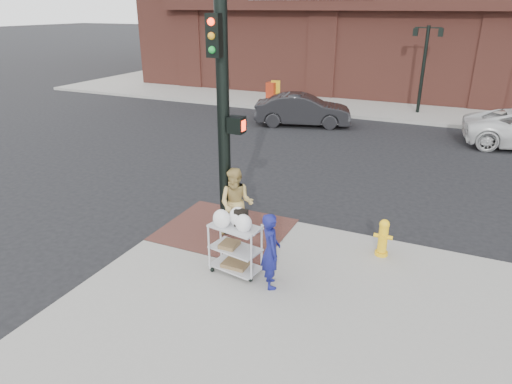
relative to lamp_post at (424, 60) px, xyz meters
The scene contains 12 objects.
ground 16.34m from the lamp_post, 97.13° to the right, with size 220.00×220.00×0.00m, color black.
brick_curb_ramp 15.52m from the lamp_post, 99.77° to the right, with size 2.80×2.40×0.01m, color #4A2A23.
lamp_post is the anchor object (origin of this frame).
parking_sign 10.64m from the lamp_post, behind, with size 0.05×0.05×2.20m, color black.
traffic_signal_pole 15.43m from the lamp_post, 99.24° to the right, with size 0.61×0.51×5.00m.
woman_blue 16.85m from the lamp_post, 92.59° to the right, with size 0.53×0.35×1.46m, color navy.
pedestrian_tan 15.52m from the lamp_post, 98.19° to the right, with size 0.78×0.61×1.61m, color tan.
sedan_dark 6.46m from the lamp_post, 136.26° to the right, with size 1.47×4.20×1.39m, color black.
utility_cart 16.77m from the lamp_post, 95.35° to the right, with size 1.04×0.69×1.33m.
fire_hydrant 14.93m from the lamp_post, 86.44° to the right, with size 0.38×0.27×0.81m.
newsbox_red 7.70m from the lamp_post, behind, with size 0.46×0.41×1.08m, color #9C2811.
newsbox_yellow 7.54m from the lamp_post, behind, with size 0.48×0.43×1.13m, color gold.
Camera 1 is at (3.99, -7.42, 4.97)m, focal length 32.00 mm.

